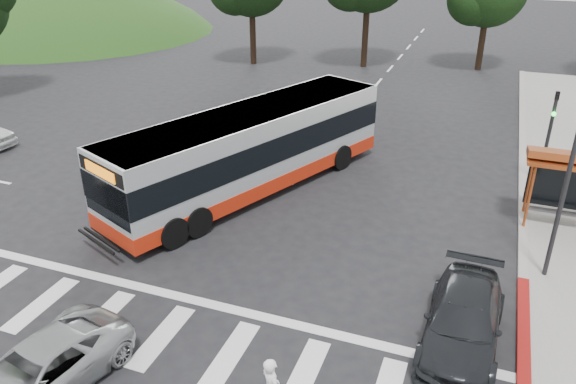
% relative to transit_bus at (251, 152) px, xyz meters
% --- Properties ---
extents(ground, '(140.00, 140.00, 0.00)m').
position_rel_transit_bus_xyz_m(ground, '(1.33, -4.05, -1.65)').
color(ground, black).
rests_on(ground, ground).
extents(sidewalk_east, '(4.00, 40.00, 0.12)m').
position_rel_transit_bus_xyz_m(sidewalk_east, '(12.33, 3.95, -1.59)').
color(sidewalk_east, gray).
rests_on(sidewalk_east, ground).
extents(curb_east, '(0.30, 40.00, 0.15)m').
position_rel_transit_bus_xyz_m(curb_east, '(10.33, 3.95, -1.58)').
color(curb_east, '#9E9991').
rests_on(curb_east, ground).
extents(curb_east_red, '(0.32, 6.00, 0.15)m').
position_rel_transit_bus_xyz_m(curb_east_red, '(10.33, -6.05, -1.58)').
color(curb_east_red, maroon).
rests_on(curb_east_red, ground).
extents(hillside_nw, '(44.00, 44.00, 10.00)m').
position_rel_transit_bus_xyz_m(hillside_nw, '(-30.67, 25.95, -1.65)').
color(hillside_nw, '#1D4516').
rests_on(hillside_nw, ground).
extents(crosswalk_ladder, '(18.00, 2.60, 0.01)m').
position_rel_transit_bus_xyz_m(crosswalk_ladder, '(1.33, -9.05, -1.65)').
color(crosswalk_ladder, silver).
rests_on(crosswalk_ladder, ground).
extents(traffic_signal_ne_tall, '(0.18, 0.37, 6.50)m').
position_rel_transit_bus_xyz_m(traffic_signal_ne_tall, '(10.93, -2.55, 2.23)').
color(traffic_signal_ne_tall, black).
rests_on(traffic_signal_ne_tall, ground).
extents(traffic_signal_ne_short, '(0.18, 0.37, 4.00)m').
position_rel_transit_bus_xyz_m(traffic_signal_ne_short, '(10.93, 4.44, 0.83)').
color(traffic_signal_ne_short, black).
rests_on(traffic_signal_ne_short, ground).
extents(transit_bus, '(7.53, 12.86, 3.30)m').
position_rel_transit_bus_xyz_m(transit_bus, '(0.00, 0.00, 0.00)').
color(transit_bus, silver).
rests_on(transit_bus, ground).
extents(dark_sedan, '(2.05, 4.73, 1.36)m').
position_rel_transit_bus_xyz_m(dark_sedan, '(8.77, -6.46, -0.97)').
color(dark_sedan, black).
rests_on(dark_sedan, ground).
extents(silver_suv_south, '(2.86, 4.83, 1.26)m').
position_rel_transit_bus_xyz_m(silver_suv_south, '(-0.24, -11.68, -1.02)').
color(silver_suv_south, '#ABAFB1').
rests_on(silver_suv_south, ground).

